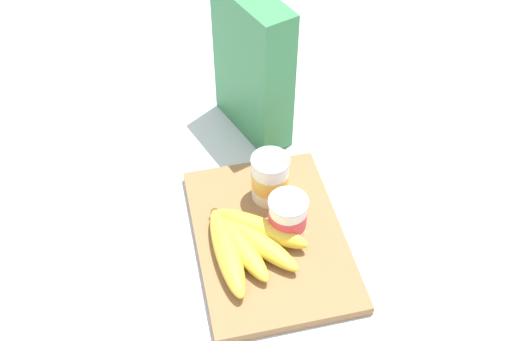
# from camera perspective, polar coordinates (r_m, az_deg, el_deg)

# --- Properties ---
(ground_plane) EXTENTS (2.40, 2.40, 0.00)m
(ground_plane) POSITION_cam_1_polar(r_m,az_deg,el_deg) (1.03, 1.30, -6.89)
(ground_plane) COLOR silver
(cutting_board) EXTENTS (0.35, 0.25, 0.02)m
(cutting_board) POSITION_cam_1_polar(r_m,az_deg,el_deg) (1.02, 1.31, -6.55)
(cutting_board) COLOR olive
(cutting_board) RESTS_ON ground_plane
(cereal_box) EXTENTS (0.20, 0.13, 0.30)m
(cereal_box) POSITION_cam_1_polar(r_m,az_deg,el_deg) (1.14, -0.32, 10.11)
(cereal_box) COLOR #38844C
(cereal_box) RESTS_ON ground_plane
(yogurt_cup_front) EXTENTS (0.07, 0.07, 0.09)m
(yogurt_cup_front) POSITION_cam_1_polar(r_m,az_deg,el_deg) (1.03, 1.37, -0.75)
(yogurt_cup_front) COLOR white
(yogurt_cup_front) RESTS_ON cutting_board
(yogurt_cup_back) EXTENTS (0.07, 0.07, 0.08)m
(yogurt_cup_back) POSITION_cam_1_polar(r_m,az_deg,el_deg) (0.99, 3.03, -4.31)
(yogurt_cup_back) COLOR white
(yogurt_cup_back) RESTS_ON cutting_board
(banana_bunch) EXTENTS (0.20, 0.17, 0.04)m
(banana_bunch) POSITION_cam_1_polar(r_m,az_deg,el_deg) (0.98, -1.07, -6.84)
(banana_bunch) COLOR yellow
(banana_bunch) RESTS_ON cutting_board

